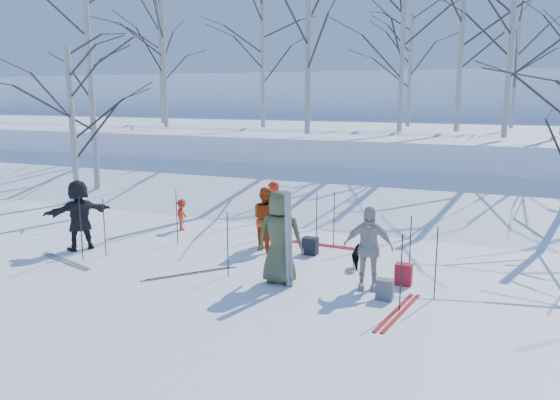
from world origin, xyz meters
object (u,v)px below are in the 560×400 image
at_px(skier_red_seated, 182,215).
at_px(dog, 358,257).
at_px(backpack_red, 404,274).
at_px(backpack_dark, 310,246).
at_px(skier_cream_east, 368,248).
at_px(backpack_grey, 385,290).
at_px(skier_olive_center, 280,237).
at_px(skier_redor_behind, 266,219).
at_px(skier_grey_west, 79,215).
at_px(skier_red_north, 273,212).

relative_size(skier_red_seated, dog, 1.49).
relative_size(backpack_red, backpack_dark, 1.05).
relative_size(skier_cream_east, backpack_grey, 4.21).
xyz_separation_m(skier_olive_center, skier_red_seated, (-4.06, 2.84, -0.49)).
height_order(skier_red_seated, skier_cream_east, skier_cream_east).
height_order(dog, backpack_dark, dog).
relative_size(skier_redor_behind, backpack_dark, 3.78).
xyz_separation_m(skier_grey_west, backpack_red, (7.53, 0.48, -0.63)).
distance_m(skier_redor_behind, skier_grey_west, 4.41).
relative_size(skier_red_north, skier_cream_east, 0.98).
bearing_deg(skier_olive_center, skier_red_north, -70.27).
height_order(skier_redor_behind, skier_red_seated, skier_redor_behind).
height_order(skier_olive_center, backpack_dark, skier_olive_center).
bearing_deg(skier_red_seated, backpack_dark, -117.33).
height_order(skier_olive_center, skier_red_north, skier_olive_center).
height_order(skier_red_seated, backpack_grey, skier_red_seated).
distance_m(skier_olive_center, dog, 1.99).
bearing_deg(skier_cream_east, backpack_red, 25.43).
xyz_separation_m(skier_redor_behind, skier_grey_west, (-4.08, -1.65, 0.08)).
bearing_deg(skier_red_north, backpack_red, 116.11).
distance_m(backpack_grey, backpack_dark, 3.06).
bearing_deg(skier_red_north, skier_redor_behind, 60.27).
xyz_separation_m(skier_red_seated, dog, (5.24, -1.38, -0.19)).
distance_m(skier_olive_center, backpack_red, 2.50).
xyz_separation_m(backpack_red, backpack_grey, (-0.17, -0.92, -0.02)).
bearing_deg(skier_redor_behind, skier_grey_west, 50.52).
height_order(skier_cream_east, backpack_grey, skier_cream_east).
bearing_deg(skier_red_north, skier_cream_east, 105.22).
height_order(skier_red_seated, backpack_red, skier_red_seated).
height_order(skier_redor_behind, backpack_red, skier_redor_behind).
xyz_separation_m(skier_redor_behind, skier_cream_east, (2.84, -1.64, 0.04)).
bearing_deg(skier_cream_east, skier_grey_west, 167.40).
bearing_deg(skier_grey_west, backpack_grey, 120.75).
relative_size(skier_red_seated, backpack_dark, 2.15).
height_order(skier_olive_center, dog, skier_olive_center).
distance_m(skier_red_seated, skier_cream_east, 6.25).
height_order(skier_red_north, skier_cream_east, skier_cream_east).
bearing_deg(skier_grey_west, dog, 134.11).
xyz_separation_m(skier_grey_west, backpack_grey, (7.36, -0.44, -0.65)).
relative_size(skier_grey_west, backpack_grey, 4.41).
distance_m(skier_olive_center, skier_redor_behind, 2.31).
xyz_separation_m(skier_cream_east, backpack_red, (0.60, 0.47, -0.59)).
bearing_deg(skier_grey_west, skier_red_north, 153.41).
xyz_separation_m(skier_red_north, skier_cream_east, (2.92, -2.24, 0.02)).
relative_size(skier_cream_east, backpack_red, 3.81).
bearing_deg(backpack_grey, skier_grey_west, 176.61).
distance_m(skier_cream_east, skier_grey_west, 6.92).
bearing_deg(skier_cream_east, backpack_dark, 123.11).
height_order(skier_red_seated, dog, skier_red_seated).
bearing_deg(backpack_grey, backpack_red, 79.65).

